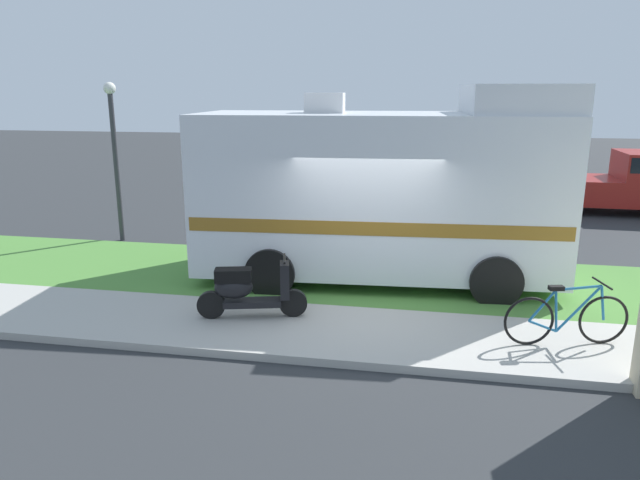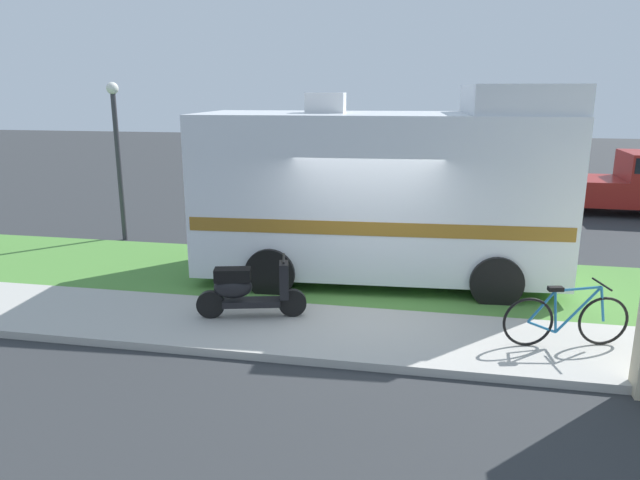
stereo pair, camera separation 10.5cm
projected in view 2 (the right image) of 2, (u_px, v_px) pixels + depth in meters
ground_plane at (362, 310)px, 9.79m from camera, size 80.00×80.00×0.00m
sidewalk at (352, 335)px, 8.63m from camera, size 24.00×2.00×0.12m
grass_strip at (372, 280)px, 11.20m from camera, size 24.00×3.40×0.08m
motorhome_rv at (384, 191)px, 10.90m from camera, size 6.80×2.99×3.69m
scooter at (247, 289)px, 9.05m from camera, size 1.69×0.66×0.97m
bicycle at (566, 319)px, 8.04m from camera, size 1.73×0.57×0.91m
pickup_truck_near at (407, 193)px, 15.25m from camera, size 5.27×2.39×1.83m
pickup_truck_far at (633, 181)px, 17.31m from camera, size 5.59×2.33×1.83m
street_lamp_post at (117, 145)px, 13.82m from camera, size 0.28×0.28×3.78m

